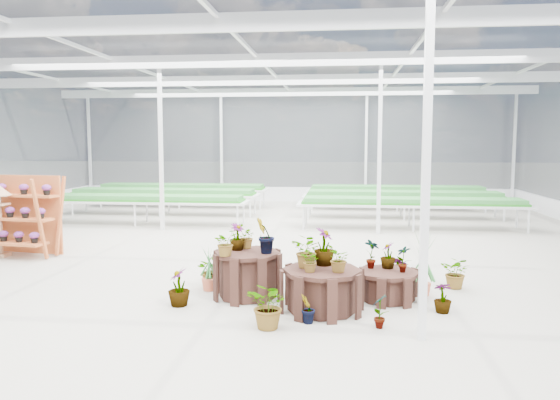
# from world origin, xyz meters

# --- Properties ---
(ground_plane) EXTENTS (24.00, 24.00, 0.00)m
(ground_plane) POSITION_xyz_m (0.00, 0.00, 0.00)
(ground_plane) COLOR gray
(ground_plane) RESTS_ON ground
(greenhouse_shell) EXTENTS (18.00, 24.00, 4.50)m
(greenhouse_shell) POSITION_xyz_m (0.00, 0.00, 2.25)
(greenhouse_shell) COLOR white
(greenhouse_shell) RESTS_ON ground
(steel_frame) EXTENTS (18.00, 24.00, 4.50)m
(steel_frame) POSITION_xyz_m (0.00, 0.00, 2.25)
(steel_frame) COLOR silver
(steel_frame) RESTS_ON ground
(nursery_benches) EXTENTS (16.00, 7.00, 0.84)m
(nursery_benches) POSITION_xyz_m (0.00, 7.20, 0.42)
(nursery_benches) COLOR silver
(nursery_benches) RESTS_ON ground
(plinth_tall) EXTENTS (1.27, 1.27, 0.73)m
(plinth_tall) POSITION_xyz_m (0.52, -2.38, 0.37)
(plinth_tall) COLOR #361D16
(plinth_tall) RESTS_ON ground
(plinth_mid) EXTENTS (1.46, 1.46, 0.63)m
(plinth_mid) POSITION_xyz_m (1.72, -2.98, 0.31)
(plinth_mid) COLOR #361D16
(plinth_mid) RESTS_ON ground
(plinth_low) EXTENTS (1.24, 1.24, 0.46)m
(plinth_low) POSITION_xyz_m (2.72, -2.28, 0.23)
(plinth_low) COLOR #361D16
(plinth_low) RESTS_ON ground
(shelf_rack) EXTENTS (1.75, 1.11, 1.74)m
(shelf_rack) POSITION_xyz_m (-4.91, 0.21, 0.87)
(shelf_rack) COLOR #B15528
(shelf_rack) RESTS_ON ground
(bird_table) EXTENTS (0.49, 0.49, 1.57)m
(bird_table) POSITION_xyz_m (-5.29, 0.11, 0.78)
(bird_table) COLOR tan
(bird_table) RESTS_ON ground
(nursery_plants) EXTENTS (4.89, 3.27, 1.30)m
(nursery_plants) POSITION_xyz_m (1.51, -2.35, 0.50)
(nursery_plants) COLOR #327937
(nursery_plants) RESTS_ON ground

